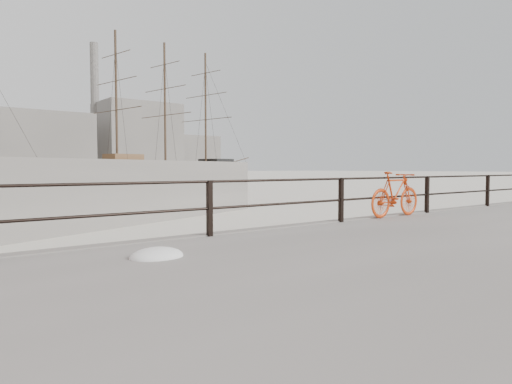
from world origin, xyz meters
TOP-DOWN VIEW (x-y plane):
  - ground at (0.00, 0.00)m, footprint 400.00×400.00m
  - guardrail at (0.00, -0.15)m, footprint 28.00×0.10m
  - bicycle at (-1.59, -0.25)m, footprint 1.89×0.30m
  - barque_black at (36.99, 88.36)m, footprint 57.46×27.92m
  - industrial_west at (20.00, 140.00)m, footprint 32.00×18.00m
  - industrial_mid at (55.00, 145.00)m, footprint 26.00×20.00m
  - industrial_east at (78.00, 150.00)m, footprint 20.00×16.00m
  - smokestack at (42.00, 150.00)m, footprint 2.80×2.80m

SIDE VIEW (x-z plane):
  - ground at x=0.00m, z-range 0.00..0.00m
  - barque_black at x=36.99m, z-range -15.75..15.75m
  - guardrail at x=0.00m, z-range 0.35..1.35m
  - bicycle at x=-1.59m, z-range 0.35..1.49m
  - industrial_east at x=78.00m, z-range 0.00..14.00m
  - industrial_west at x=20.00m, z-range 0.00..18.00m
  - industrial_mid at x=55.00m, z-range 0.00..24.00m
  - smokestack at x=42.00m, z-range 0.00..44.00m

